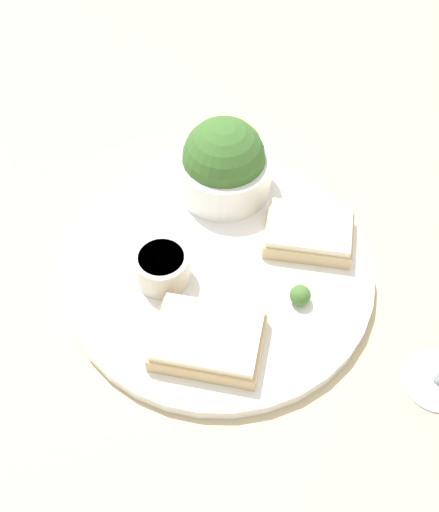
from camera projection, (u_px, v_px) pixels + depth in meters
ground_plane at (219, 275)px, 0.68m from camera, size 4.00×4.00×0.00m
dinner_plate at (219, 271)px, 0.68m from camera, size 0.32×0.32×0.01m
salad_bowl at (224, 164)px, 0.71m from camera, size 0.11×0.11×0.09m
sauce_ramekin at (162, 266)px, 0.65m from camera, size 0.06×0.06×0.04m
cheese_toast_near at (211, 340)px, 0.61m from camera, size 0.11×0.08×0.03m
cheese_toast_far at (309, 233)px, 0.68m from camera, size 0.10×0.07×0.03m
garnish at (300, 295)px, 0.64m from camera, size 0.02×0.02×0.02m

